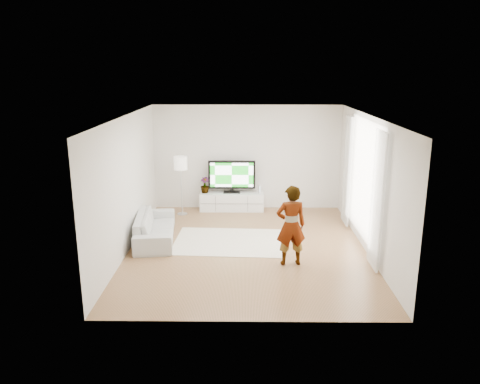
{
  "coord_description": "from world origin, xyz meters",
  "views": [
    {
      "loc": [
        -0.05,
        -9.36,
        3.74
      ],
      "look_at": [
        -0.16,
        0.4,
        1.14
      ],
      "focal_mm": 35.0,
      "sensor_mm": 36.0,
      "label": 1
    }
  ],
  "objects_px": {
    "media_console": "(232,201)",
    "television": "(232,175)",
    "player": "(291,225)",
    "sofa": "(155,227)",
    "rug": "(229,242)",
    "floor_lamp": "(181,166)"
  },
  "relations": [
    {
      "from": "television",
      "to": "sofa",
      "type": "relative_size",
      "value": 0.61
    },
    {
      "from": "television",
      "to": "sofa",
      "type": "distance_m",
      "value": 2.92
    },
    {
      "from": "media_console",
      "to": "rug",
      "type": "bearing_deg",
      "value": -89.91
    },
    {
      "from": "television",
      "to": "player",
      "type": "bearing_deg",
      "value": -71.18
    },
    {
      "from": "player",
      "to": "sofa",
      "type": "distance_m",
      "value": 3.21
    },
    {
      "from": "television",
      "to": "media_console",
      "type": "bearing_deg",
      "value": -90.0
    },
    {
      "from": "media_console",
      "to": "television",
      "type": "distance_m",
      "value": 0.71
    },
    {
      "from": "television",
      "to": "floor_lamp",
      "type": "distance_m",
      "value": 1.41
    },
    {
      "from": "player",
      "to": "media_console",
      "type": "bearing_deg",
      "value": -78.34
    },
    {
      "from": "rug",
      "to": "floor_lamp",
      "type": "xyz_separation_m",
      "value": [
        -1.3,
        2.01,
        1.3
      ]
    },
    {
      "from": "rug",
      "to": "sofa",
      "type": "height_order",
      "value": "sofa"
    },
    {
      "from": "television",
      "to": "sofa",
      "type": "bearing_deg",
      "value": -125.39
    },
    {
      "from": "television",
      "to": "sofa",
      "type": "height_order",
      "value": "television"
    },
    {
      "from": "player",
      "to": "sofa",
      "type": "relative_size",
      "value": 0.77
    },
    {
      "from": "player",
      "to": "sofa",
      "type": "height_order",
      "value": "player"
    },
    {
      "from": "player",
      "to": "floor_lamp",
      "type": "height_order",
      "value": "player"
    },
    {
      "from": "player",
      "to": "television",
      "type": "bearing_deg",
      "value": -78.47
    },
    {
      "from": "media_console",
      "to": "television",
      "type": "relative_size",
      "value": 1.36
    },
    {
      "from": "media_console",
      "to": "rug",
      "type": "distance_m",
      "value": 2.41
    },
    {
      "from": "media_console",
      "to": "floor_lamp",
      "type": "xyz_separation_m",
      "value": [
        -1.3,
        -0.39,
        1.06
      ]
    },
    {
      "from": "player",
      "to": "rug",
      "type": "bearing_deg",
      "value": -51.58
    },
    {
      "from": "player",
      "to": "sofa",
      "type": "xyz_separation_m",
      "value": [
        -2.89,
        1.31,
        -0.5
      ]
    }
  ]
}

